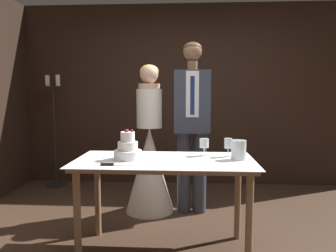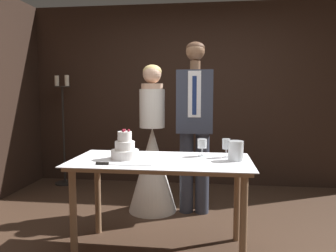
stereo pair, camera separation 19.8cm
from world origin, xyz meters
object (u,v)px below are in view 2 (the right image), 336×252
at_px(cake_table, 161,171).
at_px(cake_knife, 113,164).
at_px(hurricane_candle, 236,151).
at_px(bride, 152,158).
at_px(candle_stand, 64,133).
at_px(wine_glass_middle, 202,144).
at_px(wine_glass_near, 226,145).
at_px(groom, 195,120).
at_px(tiered_cake, 125,149).

height_order(cake_table, cake_knife, cake_knife).
bearing_deg(hurricane_candle, bride, 133.27).
xyz_separation_m(cake_table, candle_stand, (-1.70, 1.85, 0.06)).
relative_size(wine_glass_middle, candle_stand, 0.10).
relative_size(wine_glass_near, hurricane_candle, 0.99).
distance_m(bride, candle_stand, 1.73).
height_order(wine_glass_middle, groom, groom).
bearing_deg(wine_glass_middle, cake_knife, -147.13).
bearing_deg(tiered_cake, bride, 85.73).
bearing_deg(bride, cake_table, -75.87).
height_order(tiered_cake, hurricane_candle, tiered_cake).
distance_m(hurricane_candle, groom, 0.98).
bearing_deg(bride, hurricane_candle, -46.73).
relative_size(cake_table, hurricane_candle, 9.15).
xyz_separation_m(cake_table, bride, (-0.24, 0.93, -0.09)).
distance_m(cake_table, tiered_cake, 0.35).
xyz_separation_m(cake_knife, wine_glass_middle, (0.67, 0.43, 0.10)).
bearing_deg(cake_table, wine_glass_near, 16.43).
bearing_deg(wine_glass_near, tiered_cake, -169.46).
relative_size(hurricane_candle, groom, 0.09).
distance_m(wine_glass_middle, groom, 0.77).
xyz_separation_m(bride, groom, (0.47, -0.00, 0.43)).
bearing_deg(wine_glass_middle, candle_stand, 140.73).
bearing_deg(wine_glass_near, hurricane_candle, -59.48).
bearing_deg(hurricane_candle, wine_glass_middle, 151.77).
relative_size(cake_knife, wine_glass_middle, 2.86).
xyz_separation_m(wine_glass_near, candle_stand, (-2.23, 1.69, -0.14)).
height_order(tiered_cake, groom, groom).
xyz_separation_m(tiered_cake, wine_glass_near, (0.84, 0.16, 0.03)).
bearing_deg(groom, wine_glass_near, -68.73).
bearing_deg(cake_table, groom, 75.86).
xyz_separation_m(cake_table, hurricane_candle, (0.61, 0.04, 0.17)).
height_order(hurricane_candle, candle_stand, candle_stand).
distance_m(groom, candle_stand, 2.16).
distance_m(bride, groom, 0.64).
height_order(bride, groom, groom).
relative_size(tiered_cake, bride, 0.15).
distance_m(hurricane_candle, bride, 1.26).
distance_m(wine_glass_near, hurricane_candle, 0.14).
distance_m(tiered_cake, bride, 0.97).
height_order(cake_table, hurricane_candle, hurricane_candle).
distance_m(wine_glass_middle, bride, 0.98).
distance_m(hurricane_candle, candle_stand, 2.93).
relative_size(wine_glass_middle, hurricane_candle, 0.94).
bearing_deg(hurricane_candle, wine_glass_near, 120.52).
distance_m(wine_glass_near, candle_stand, 2.80).
bearing_deg(bride, wine_glass_near, -45.13).
xyz_separation_m(cake_table, groom, (0.24, 0.93, 0.34)).
bearing_deg(groom, cake_table, -104.14).
height_order(wine_glass_near, hurricane_candle, same).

